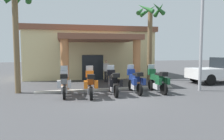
# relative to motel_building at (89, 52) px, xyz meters

# --- Properties ---
(ground_plane) EXTENTS (80.00, 80.00, 0.00)m
(ground_plane) POSITION_rel_motel_building_xyz_m (-0.06, -9.85, -2.34)
(ground_plane) COLOR #424244
(motel_building) EXTENTS (11.85, 10.69, 4.59)m
(motel_building) POSITION_rel_motel_building_xyz_m (0.00, 0.00, 0.00)
(motel_building) COLOR beige
(motel_building) RESTS_ON ground_plane
(motorcycle_silver) EXTENTS (0.72, 2.21, 1.61)m
(motorcycle_silver) POSITION_rel_motel_building_xyz_m (-2.63, -8.82, -1.65)
(motorcycle_silver) COLOR black
(motorcycle_silver) RESTS_ON ground_plane
(motorcycle_orange) EXTENTS (0.74, 2.21, 1.61)m
(motorcycle_orange) POSITION_rel_motel_building_xyz_m (-1.29, -9.32, -1.65)
(motorcycle_orange) COLOR black
(motorcycle_orange) RESTS_ON ground_plane
(motorcycle_black) EXTENTS (0.73, 2.21, 1.61)m
(motorcycle_black) POSITION_rel_motel_building_xyz_m (0.04, -9.07, -1.65)
(motorcycle_black) COLOR black
(motorcycle_black) RESTS_ON ground_plane
(motorcycle_blue) EXTENTS (0.71, 2.21, 1.61)m
(motorcycle_blue) POSITION_rel_motel_building_xyz_m (1.38, -8.90, -1.65)
(motorcycle_blue) COLOR black
(motorcycle_blue) RESTS_ON ground_plane
(motorcycle_green) EXTENTS (0.71, 2.21, 1.61)m
(motorcycle_green) POSITION_rel_motel_building_xyz_m (2.72, -9.07, -1.65)
(motorcycle_green) COLOR black
(motorcycle_green) RESTS_ON ground_plane
(pedestrian) EXTENTS (0.41, 0.39, 1.72)m
(pedestrian) POSITION_rel_motel_building_xyz_m (0.74, -4.17, -1.35)
(pedestrian) COLOR black
(pedestrian) RESTS_ON ground_plane
(pickup_truck_white) EXTENTS (5.24, 2.04, 1.95)m
(pickup_truck_white) POSITION_rel_motel_building_xyz_m (9.31, -6.70, -1.41)
(pickup_truck_white) COLOR black
(pickup_truck_white) RESTS_ON ground_plane
(palm_tree_near_portico) EXTENTS (2.42, 2.47, 6.48)m
(palm_tree_near_portico) POSITION_rel_motel_building_xyz_m (4.56, -3.77, 2.14)
(palm_tree_near_portico) COLOR brown
(palm_tree_near_portico) RESTS_ON ground_plane
(palm_tree_roadside) EXTENTS (2.23, 2.23, 6.33)m
(palm_tree_roadside) POSITION_rel_motel_building_xyz_m (-5.22, -7.18, 2.47)
(palm_tree_roadside) COLOR brown
(palm_tree_roadside) RESTS_ON ground_plane
(roadside_sign) EXTENTS (1.40, 0.18, 7.31)m
(roadside_sign) POSITION_rel_motel_building_xyz_m (5.48, -9.19, 2.51)
(roadside_sign) COLOR #99999E
(roadside_sign) RESTS_ON ground_plane
(curb_strip) EXTENTS (8.68, 0.36, 0.12)m
(curb_strip) POSITION_rel_motel_building_xyz_m (0.04, -7.67, -2.28)
(curb_strip) COLOR #ADA89E
(curb_strip) RESTS_ON ground_plane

